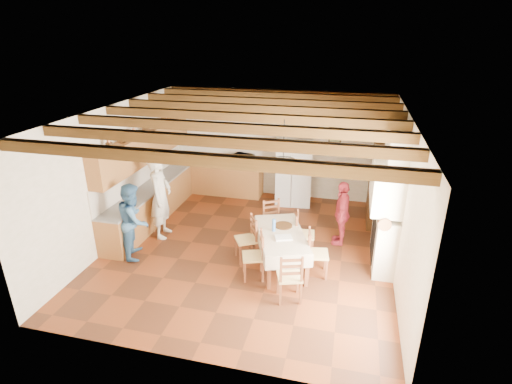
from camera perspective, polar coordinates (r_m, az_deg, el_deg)
floor at (r=8.84m, az=-1.10°, el=-8.24°), size 6.00×6.50×0.02m
ceiling at (r=7.75m, az=-1.27°, el=11.35°), size 6.00×6.50×0.02m
wall_back at (r=11.20m, az=3.14°, el=6.85°), size 6.00×0.02×3.00m
wall_front at (r=5.44m, az=-10.22°, el=-11.43°), size 6.00×0.02×3.00m
wall_left at (r=9.37m, az=-19.29°, el=2.46°), size 0.02×6.50×3.00m
wall_right at (r=8.00m, az=20.14°, el=-1.03°), size 0.02×6.50×3.00m
ceiling_beams at (r=7.77m, az=-1.27°, el=10.62°), size 6.00×6.30×0.16m
lower_cabinets_left at (r=10.44m, az=-14.09°, el=-1.24°), size 0.60×4.30×0.86m
lower_cabinets_back at (r=11.62m, az=-4.80°, el=1.84°), size 2.30×0.60×0.86m
countertop_left at (r=10.27m, az=-14.33°, el=1.06°), size 0.62×4.30×0.04m
countertop_back at (r=11.47m, az=-4.87°, el=3.94°), size 2.34×0.62×0.04m
backsplash_left at (r=10.29m, az=-15.90°, el=2.85°), size 0.03×4.30×0.60m
backsplash_back at (r=11.63m, az=-4.48°, el=5.87°), size 2.30×0.03×0.60m
upper_cabinets at (r=10.03m, az=-15.49°, el=6.29°), size 0.35×4.20×0.70m
fireplace at (r=8.19m, az=17.93°, el=-0.95°), size 0.56×1.60×2.80m
wall_picture at (r=10.91m, az=11.24°, el=7.94°), size 0.34×0.03×0.42m
refrigerator at (r=10.82m, az=5.46°, el=3.13°), size 1.01×0.86×1.88m
hutch at (r=10.05m, az=17.35°, el=1.44°), size 0.51×1.19×2.15m
dining_table at (r=7.98m, az=3.62°, el=-6.37°), size 1.40×1.89×0.74m
chandelier at (r=7.35m, az=3.92°, el=4.56°), size 0.47×0.47×0.03m
chair_left_near at (r=7.70m, az=-0.42°, el=-9.05°), size 0.51×0.53×0.96m
chair_left_far at (r=8.26m, az=-1.46°, el=-6.68°), size 0.56×0.57×0.96m
chair_right_near at (r=7.86m, az=8.81°, el=-8.61°), size 0.46×0.48×0.96m
chair_right_far at (r=8.51m, az=6.98°, el=-5.94°), size 0.44×0.46×0.96m
chair_end_near at (r=7.15m, az=4.82°, el=-11.85°), size 0.52×0.51×0.96m
chair_end_far at (r=8.94m, az=2.52°, el=-4.30°), size 0.57×0.56×0.96m
person_man at (r=9.24m, az=-13.49°, el=-0.63°), size 0.56×0.77×1.95m
person_woman_blue at (r=8.65m, az=-17.05°, el=-3.89°), size 0.84×0.95×1.61m
person_woman_red at (r=8.96m, az=12.16°, el=-2.95°), size 0.37×0.87×1.47m
microwave at (r=11.24m, az=-1.87°, el=4.58°), size 0.67×0.56×0.32m
fridge_vase at (r=10.50m, az=6.42°, el=8.65°), size 0.27×0.27×0.28m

